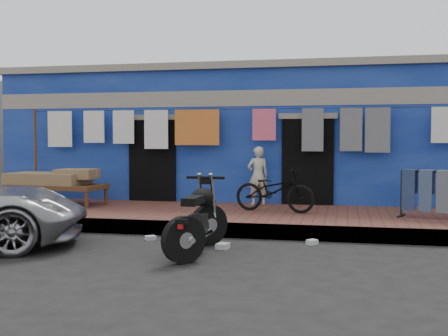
% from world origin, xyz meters
% --- Properties ---
extents(ground, '(80.00, 80.00, 0.00)m').
position_xyz_m(ground, '(0.00, 0.00, 0.00)').
color(ground, black).
rests_on(ground, ground).
extents(sidewalk, '(28.00, 3.00, 0.25)m').
position_xyz_m(sidewalk, '(0.00, 3.00, 0.12)').
color(sidewalk, brown).
rests_on(sidewalk, ground).
extents(curb, '(28.00, 0.10, 0.25)m').
position_xyz_m(curb, '(0.00, 1.55, 0.12)').
color(curb, gray).
rests_on(curb, ground).
extents(building, '(12.20, 5.20, 3.36)m').
position_xyz_m(building, '(-0.00, 6.99, 1.69)').
color(building, navy).
rests_on(building, ground).
extents(clothesline, '(10.06, 0.06, 2.10)m').
position_xyz_m(clothesline, '(-0.38, 4.25, 1.82)').
color(clothesline, brown).
rests_on(clothesline, sidewalk).
extents(seated_person, '(0.53, 0.45, 1.25)m').
position_xyz_m(seated_person, '(0.26, 4.20, 0.87)').
color(seated_person, beige).
rests_on(seated_person, sidewalk).
extents(bicycle, '(1.68, 0.91, 1.03)m').
position_xyz_m(bicycle, '(0.75, 3.14, 0.76)').
color(bicycle, black).
rests_on(bicycle, sidewalk).
extents(motorcycle, '(0.64, 1.70, 1.09)m').
position_xyz_m(motorcycle, '(-0.00, 0.17, 0.55)').
color(motorcycle, black).
rests_on(motorcycle, ground).
extents(charpoy, '(2.38, 1.46, 0.73)m').
position_xyz_m(charpoy, '(-3.97, 3.36, 0.62)').
color(charpoy, brown).
rests_on(charpoy, sidewalk).
extents(litter_a, '(0.20, 0.20, 0.07)m').
position_xyz_m(litter_a, '(-1.03, 1.05, 0.04)').
color(litter_a, silver).
rests_on(litter_a, ground).
extents(litter_b, '(0.20, 0.20, 0.08)m').
position_xyz_m(litter_b, '(1.59, 1.20, 0.04)').
color(litter_b, silver).
rests_on(litter_b, ground).
extents(litter_c, '(0.20, 0.23, 0.08)m').
position_xyz_m(litter_c, '(0.29, 0.59, 0.04)').
color(litter_c, silver).
rests_on(litter_c, ground).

